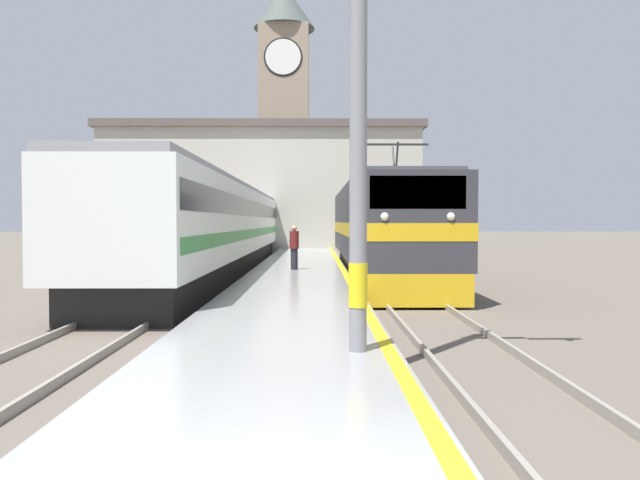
# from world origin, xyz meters

# --- Properties ---
(ground_plane) EXTENTS (200.00, 200.00, 0.00)m
(ground_plane) POSITION_xyz_m (0.00, 30.00, 0.00)
(ground_plane) COLOR #60564C
(platform) EXTENTS (3.49, 140.00, 0.41)m
(platform) POSITION_xyz_m (0.00, 25.00, 0.20)
(platform) COLOR #999999
(platform) RESTS_ON ground
(rail_track_near) EXTENTS (2.84, 140.00, 0.16)m
(rail_track_near) POSITION_xyz_m (3.05, 25.00, 0.03)
(rail_track_near) COLOR #60564C
(rail_track_near) RESTS_ON ground
(rail_track_far) EXTENTS (2.84, 140.00, 0.16)m
(rail_track_far) POSITION_xyz_m (-3.48, 25.00, 0.03)
(rail_track_far) COLOR #60564C
(rail_track_far) RESTS_ON ground
(locomotive_train) EXTENTS (2.92, 17.25, 4.56)m
(locomotive_train) POSITION_xyz_m (3.05, 20.45, 1.84)
(locomotive_train) COLOR black
(locomotive_train) RESTS_ON ground
(passenger_train) EXTENTS (2.92, 30.66, 3.68)m
(passenger_train) POSITION_xyz_m (-3.48, 24.08, 1.99)
(passenger_train) COLOR black
(passenger_train) RESTS_ON ground
(catenary_mast) EXTENTS (2.18, 0.26, 8.34)m
(catenary_mast) POSITION_xyz_m (1.24, 5.39, 4.56)
(catenary_mast) COLOR gray
(catenary_mast) RESTS_ON platform
(person_on_platform) EXTENTS (0.34, 0.34, 1.62)m
(person_on_platform) POSITION_xyz_m (-0.19, 19.74, 1.25)
(person_on_platform) COLOR #23232D
(person_on_platform) RESTS_ON platform
(clock_tower) EXTENTS (5.62, 5.62, 23.99)m
(clock_tower) POSITION_xyz_m (-2.30, 55.07, 12.87)
(clock_tower) COLOR gray
(clock_tower) RESTS_ON ground
(station_building) EXTENTS (22.06, 10.15, 8.85)m
(station_building) POSITION_xyz_m (-3.12, 42.60, 4.45)
(station_building) COLOR #B7B2A3
(station_building) RESTS_ON ground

